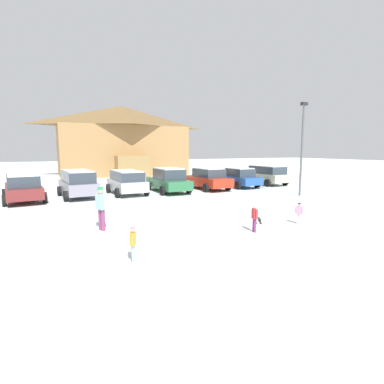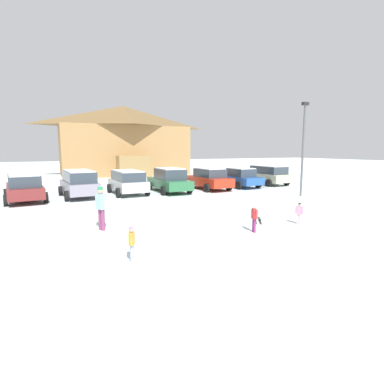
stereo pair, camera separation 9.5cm
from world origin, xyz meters
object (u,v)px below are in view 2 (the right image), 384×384
object	(u,v)px
pair_of_skis	(257,220)
ski_lodge	(124,140)
parked_green_coupe	(169,180)
lamp_post	(303,144)
parked_grey_wagon	(79,183)
parked_blue_hatchback	(239,177)
skier_child_in_red_jacket	(254,217)
parked_red_sedan	(209,179)
skier_adult_in_blue_parka	(101,206)
parked_maroon_van	(24,186)
skier_child_in_orange_jacket	(132,242)
parked_beige_suv	(268,174)
skier_child_in_pink_snowsuit	(299,212)
parked_silver_wagon	(128,181)

from	to	relation	value
pair_of_skis	ski_lodge	bearing A→B (deg)	88.57
parked_green_coupe	lamp_post	bearing A→B (deg)	-37.26
parked_grey_wagon	ski_lodge	bearing A→B (deg)	67.38
parked_blue_hatchback	skier_child_in_red_jacket	world-z (taller)	parked_blue_hatchback
parked_red_sedan	skier_child_in_red_jacket	world-z (taller)	parked_red_sedan
skier_child_in_red_jacket	skier_adult_in_blue_parka	world-z (taller)	skier_adult_in_blue_parka
lamp_post	ski_lodge	bearing A→B (deg)	105.94
parked_green_coupe	skier_child_in_red_jacket	distance (m)	11.43
parked_maroon_van	skier_child_in_orange_jacket	xyz separation A→B (m)	(3.24, -12.55, -0.33)
pair_of_skis	skier_adult_in_blue_parka	bearing A→B (deg)	167.44
ski_lodge	skier_adult_in_blue_parka	xyz separation A→B (m)	(-7.00, -25.54, -3.25)
parked_beige_suv	skier_child_in_pink_snowsuit	size ratio (longest dim) A/B	4.62
parked_grey_wagon	pair_of_skis	xyz separation A→B (m)	(6.28, -10.27, -0.91)
parked_blue_hatchback	parked_beige_suv	xyz separation A→B (m)	(3.24, 0.26, 0.10)
parked_silver_wagon	skier_child_in_pink_snowsuit	bearing A→B (deg)	-69.46
parked_beige_suv	skier_child_in_red_jacket	distance (m)	15.90
parked_silver_wagon	parked_beige_suv	bearing A→B (deg)	1.11
ski_lodge	parked_silver_wagon	size ratio (longest dim) A/B	3.68
ski_lodge	pair_of_skis	size ratio (longest dim) A/B	12.23
ski_lodge	lamp_post	distance (m)	23.41
parked_silver_wagon	lamp_post	world-z (taller)	lamp_post
parked_grey_wagon	skier_child_in_red_jacket	bearing A→B (deg)	-66.76
parked_red_sedan	skier_child_in_pink_snowsuit	xyz separation A→B (m)	(-1.97, -11.23, -0.34)
skier_adult_in_blue_parka	pair_of_skis	distance (m)	6.55
skier_child_in_red_jacket	lamp_post	world-z (taller)	lamp_post
parked_grey_wagon	skier_adult_in_blue_parka	distance (m)	8.86
skier_adult_in_blue_parka	lamp_post	world-z (taller)	lamp_post
ski_lodge	skier_child_in_red_jacket	xyz separation A→B (m)	(-1.94, -28.35, -3.61)
parked_silver_wagon	skier_child_in_orange_jacket	bearing A→B (deg)	-103.43
skier_child_in_red_jacket	skier_adult_in_blue_parka	bearing A→B (deg)	150.99
ski_lodge	skier_child_in_red_jacket	bearing A→B (deg)	-93.91
pair_of_skis	parked_blue_hatchback	bearing A→B (deg)	59.17
parked_silver_wagon	parked_green_coupe	distance (m)	2.99
parked_grey_wagon	parked_maroon_van	bearing A→B (deg)	-179.02
pair_of_skis	skier_child_in_orange_jacket	bearing A→B (deg)	-159.19
ski_lodge	parked_grey_wagon	size ratio (longest dim) A/B	3.50
ski_lodge	skier_adult_in_blue_parka	world-z (taller)	ski_lodge
skier_child_in_orange_jacket	parked_beige_suv	bearing A→B (deg)	39.59
parked_silver_wagon	parked_green_coupe	world-z (taller)	parked_green_coupe
skier_child_in_pink_snowsuit	skier_adult_in_blue_parka	world-z (taller)	skier_adult_in_blue_parka
parked_green_coupe	skier_adult_in_blue_parka	bearing A→B (deg)	-125.77
parked_maroon_van	ski_lodge	bearing A→B (deg)	59.01
parked_silver_wagon	pair_of_skis	xyz separation A→B (m)	(3.14, -10.21, -0.87)
parked_red_sedan	skier_child_in_pink_snowsuit	world-z (taller)	parked_red_sedan
parked_silver_wagon	parked_blue_hatchback	xyz separation A→B (m)	(9.22, -0.02, -0.08)
parked_blue_hatchback	lamp_post	size ratio (longest dim) A/B	0.73
parked_maroon_van	parked_green_coupe	size ratio (longest dim) A/B	1.02
skier_child_in_red_jacket	pair_of_skis	distance (m)	1.97
parked_grey_wagon	skier_child_in_red_jacket	size ratio (longest dim) A/B	4.17
skier_child_in_orange_jacket	parked_green_coupe	bearing A→B (deg)	64.10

